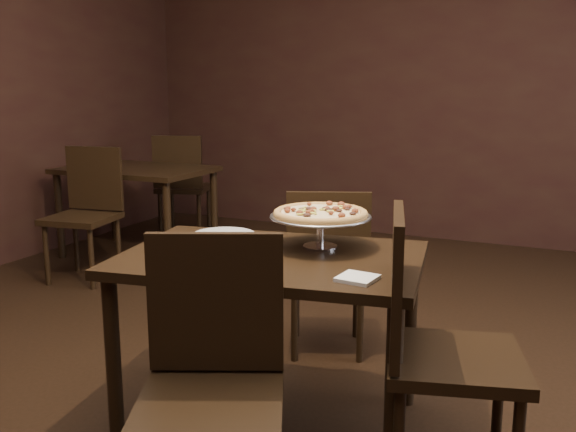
% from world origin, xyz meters
% --- Properties ---
extents(room, '(6.04, 7.04, 2.84)m').
position_xyz_m(room, '(0.06, 0.03, 1.40)').
color(room, black).
rests_on(room, ground).
extents(dining_table, '(1.28, 0.96, 0.73)m').
position_xyz_m(dining_table, '(-0.02, -0.09, 0.63)').
color(dining_table, black).
rests_on(dining_table, ground).
extents(background_table, '(1.17, 0.78, 0.73)m').
position_xyz_m(background_table, '(-2.20, 1.88, 0.63)').
color(background_table, black).
rests_on(background_table, ground).
extents(pizza_stand, '(0.42, 0.42, 0.17)m').
position_xyz_m(pizza_stand, '(0.12, 0.10, 0.87)').
color(pizza_stand, '#BCBBC3').
rests_on(pizza_stand, dining_table).
extents(parmesan_shaker, '(0.06, 0.06, 0.10)m').
position_xyz_m(parmesan_shaker, '(-0.11, -0.19, 0.78)').
color(parmesan_shaker, '#FAECC2').
rests_on(parmesan_shaker, dining_table).
extents(pepper_flake_shaker, '(0.06, 0.06, 0.11)m').
position_xyz_m(pepper_flake_shaker, '(0.02, -0.30, 0.78)').
color(pepper_flake_shaker, maroon).
rests_on(pepper_flake_shaker, dining_table).
extents(packet_caddy, '(0.09, 0.09, 0.07)m').
position_xyz_m(packet_caddy, '(-0.22, -0.25, 0.76)').
color(packet_caddy, black).
rests_on(packet_caddy, dining_table).
extents(napkin_stack, '(0.14, 0.14, 0.01)m').
position_xyz_m(napkin_stack, '(0.40, -0.27, 0.74)').
color(napkin_stack, silver).
rests_on(napkin_stack, dining_table).
extents(plate_left, '(0.27, 0.27, 0.01)m').
position_xyz_m(plate_left, '(-0.34, 0.10, 0.74)').
color(plate_left, silver).
rests_on(plate_left, dining_table).
extents(plate_near, '(0.25, 0.25, 0.01)m').
position_xyz_m(plate_near, '(0.02, -0.40, 0.74)').
color(plate_near, silver).
rests_on(plate_near, dining_table).
extents(serving_spatula, '(0.14, 0.14, 0.02)m').
position_xyz_m(serving_spatula, '(0.17, -0.04, 0.86)').
color(serving_spatula, '#BCBBC3').
rests_on(serving_spatula, pizza_stand).
extents(chair_far, '(0.53, 0.53, 0.88)m').
position_xyz_m(chair_far, '(-0.07, 0.67, 0.48)').
color(chair_far, black).
rests_on(chair_far, ground).
extents(chair_near, '(0.57, 0.57, 0.93)m').
position_xyz_m(chair_near, '(0.09, -0.71, 0.51)').
color(chair_near, black).
rests_on(chair_near, ground).
extents(chair_side, '(0.56, 0.56, 0.97)m').
position_xyz_m(chair_side, '(0.65, -0.21, 0.53)').
color(chair_side, black).
rests_on(chair_side, ground).
extents(bg_chair_far, '(0.56, 0.56, 0.95)m').
position_xyz_m(bg_chair_far, '(-2.21, 2.53, 0.52)').
color(bg_chair_far, black).
rests_on(bg_chair_far, ground).
extents(bg_chair_near, '(0.50, 0.50, 0.94)m').
position_xyz_m(bg_chair_near, '(-2.15, 1.23, 0.52)').
color(bg_chair_near, black).
rests_on(bg_chair_near, ground).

